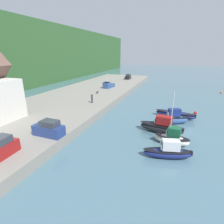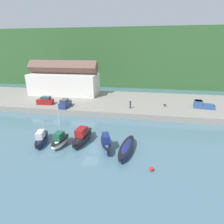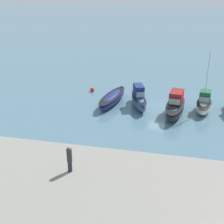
% 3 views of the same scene
% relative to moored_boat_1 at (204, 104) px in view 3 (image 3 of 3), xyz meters
% --- Properties ---
extents(ground_plane, '(320.00, 320.00, 0.00)m').
position_rel_moored_boat_1_xyz_m(ground_plane, '(5.20, -0.10, -0.95)').
color(ground_plane, slate).
extents(moored_boat_1, '(2.32, 4.86, 7.34)m').
position_rel_moored_boat_1_xyz_m(moored_boat_1, '(0.00, 0.00, 0.00)').
color(moored_boat_1, white).
rests_on(moored_boat_1, ground_plane).
extents(moored_boat_2, '(2.75, 7.02, 2.83)m').
position_rel_moored_boat_1_xyz_m(moored_boat_2, '(3.32, 1.70, 0.09)').
color(moored_boat_2, black).
rests_on(moored_boat_2, ground_plane).
extents(moored_boat_3, '(3.30, 6.00, 2.79)m').
position_rel_moored_boat_1_xyz_m(moored_boat_3, '(7.78, 0.27, 0.08)').
color(moored_boat_3, '#33568E').
rests_on(moored_boat_3, ground_plane).
extents(moored_boat_4, '(2.99, 7.82, 1.30)m').
position_rel_moored_boat_1_xyz_m(moored_boat_4, '(11.21, -0.14, -0.26)').
color(moored_boat_4, navy).
rests_on(moored_boat_4, ground_plane).
extents(person_on_quay, '(0.40, 0.40, 2.14)m').
position_rel_moored_boat_1_xyz_m(person_on_quay, '(10.56, 17.46, 1.59)').
color(person_on_quay, '#232838').
rests_on(person_on_quay, quay_promenade).
extents(mooring_buoy_0, '(0.60, 0.60, 0.60)m').
position_rel_moored_boat_1_xyz_m(mooring_buoy_0, '(14.97, -4.07, -0.65)').
color(mooring_buoy_0, red).
rests_on(mooring_buoy_0, ground_plane).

